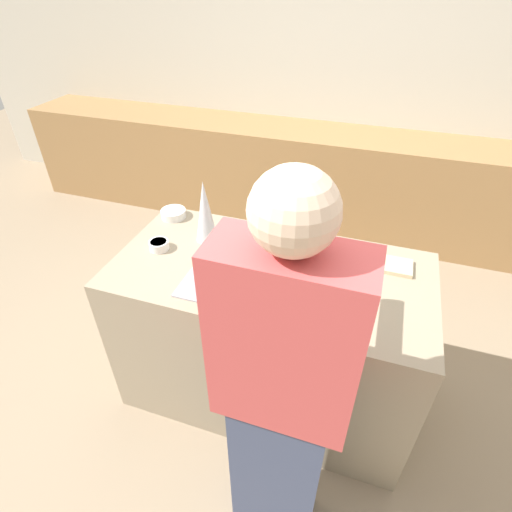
{
  "coord_description": "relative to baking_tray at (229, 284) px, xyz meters",
  "views": [
    {
      "loc": [
        0.4,
        -1.42,
        2.06
      ],
      "look_at": [
        -0.07,
        0.0,
        0.95
      ],
      "focal_mm": 28.0,
      "sensor_mm": 36.0,
      "label": 1
    }
  ],
  "objects": [
    {
      "name": "candy_bowl_far_left",
      "position": [
        -0.09,
        0.38,
        0.02
      ],
      "size": [
        0.12,
        0.12,
        0.05
      ],
      "color": "silver",
      "rests_on": "kitchen_island"
    },
    {
      "name": "candy_bowl_beside_tree",
      "position": [
        -0.44,
        0.15,
        0.02
      ],
      "size": [
        0.1,
        0.1,
        0.05
      ],
      "color": "white",
      "rests_on": "kitchen_island"
    },
    {
      "name": "ground_plane",
      "position": [
        0.14,
        0.17,
        -0.9
      ],
      "size": [
        12.0,
        12.0,
        0.0
      ],
      "primitive_type": "plane",
      "color": "gray"
    },
    {
      "name": "gingerbread_house",
      "position": [
        0.0,
        0.0,
        0.1
      ],
      "size": [
        0.18,
        0.17,
        0.27
      ],
      "color": "#5B2D14",
      "rests_on": "baking_tray"
    },
    {
      "name": "back_cabinet_block",
      "position": [
        0.14,
        2.12,
        -0.45
      ],
      "size": [
        6.0,
        0.6,
        0.89
      ],
      "color": "#9E7547",
      "rests_on": "ground_plane"
    },
    {
      "name": "person",
      "position": [
        0.37,
        -0.46,
        -0.02
      ],
      "size": [
        0.45,
        0.56,
        1.71
      ],
      "color": "#424C6B",
      "rests_on": "ground_plane"
    },
    {
      "name": "candy_bowl_center_rear",
      "position": [
        -0.51,
        0.45,
        0.02
      ],
      "size": [
        0.14,
        0.14,
        0.05
      ],
      "color": "silver",
      "rests_on": "kitchen_island"
    },
    {
      "name": "wall_back",
      "position": [
        0.14,
        2.45,
        0.4
      ],
      "size": [
        8.0,
        0.05,
        2.6
      ],
      "color": "beige",
      "rests_on": "ground_plane"
    },
    {
      "name": "baking_tray",
      "position": [
        0.0,
        0.0,
        0.0
      ],
      "size": [
        0.42,
        0.31,
        0.01
      ],
      "color": "#9E9EA8",
      "rests_on": "kitchen_island"
    },
    {
      "name": "candy_bowl_near_tray_left",
      "position": [
        0.56,
        0.15,
        0.02
      ],
      "size": [
        0.11,
        0.11,
        0.04
      ],
      "color": "white",
      "rests_on": "kitchen_island"
    },
    {
      "name": "kitchen_island",
      "position": [
        0.14,
        0.17,
        -0.45
      ],
      "size": [
        1.51,
        0.77,
        0.89
      ],
      "color": "gray",
      "rests_on": "ground_plane"
    },
    {
      "name": "cookbook",
      "position": [
        0.66,
        0.36,
        0.01
      ],
      "size": [
        0.23,
        0.13,
        0.02
      ],
      "color": "#CCB78C",
      "rests_on": "kitchen_island"
    },
    {
      "name": "decorative_tree",
      "position": [
        -0.24,
        0.3,
        0.16
      ],
      "size": [
        0.11,
        0.11,
        0.33
      ],
      "color": "silver",
      "rests_on": "kitchen_island"
    }
  ]
}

